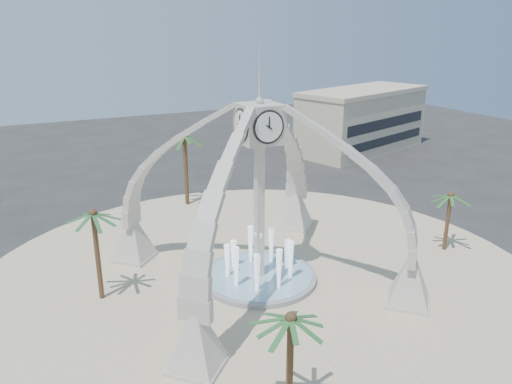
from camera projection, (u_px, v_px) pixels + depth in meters
name	position (u px, v px, depth m)	size (l,w,h in m)	color
ground	(259.00, 280.00, 34.91)	(140.00, 140.00, 0.00)	#282828
plaza	(259.00, 279.00, 34.90)	(40.00, 40.00, 0.06)	beige
clock_tower	(259.00, 192.00, 32.84)	(17.94, 17.94, 16.30)	beige
fountain	(259.00, 276.00, 34.82)	(8.00, 8.00, 3.62)	gray
building_ne	(362.00, 120.00, 69.86)	(21.87, 14.17, 8.60)	#B9A790
palm_east	(451.00, 196.00, 38.13)	(3.71, 3.71, 5.23)	brown
palm_west	(93.00, 215.00, 30.67)	(4.04, 4.04, 6.61)	brown
palm_north	(184.00, 137.00, 47.41)	(5.28, 5.28, 7.77)	brown
palm_south	(291.00, 319.00, 21.31)	(4.26, 4.26, 5.72)	brown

